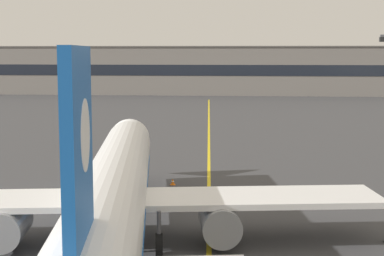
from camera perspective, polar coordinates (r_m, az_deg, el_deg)
name	(u,v)px	position (r m, az deg, el deg)	size (l,w,h in m)	color
taxiway_centreline	(209,176)	(56.28, 1.60, -4.56)	(0.30, 180.00, 0.01)	yellow
airliner_foreground	(114,191)	(36.01, -7.32, -5.85)	(32.36, 41.43, 11.65)	white
safety_cone_by_nose_gear	(173,182)	(52.69, -1.82, -5.09)	(0.44, 0.44, 0.55)	orange
terminal_building	(205,70)	(164.05, 1.19, 5.45)	(160.85, 12.40, 12.93)	slate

